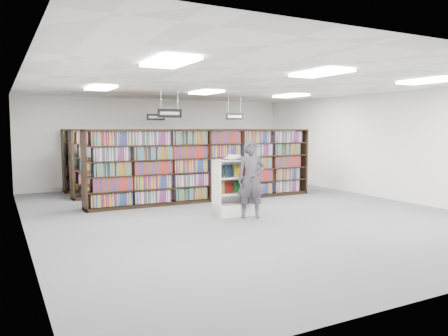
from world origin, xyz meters
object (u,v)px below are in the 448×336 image
bookshelf_row_near (206,165)px  endcap_display (233,196)px  shopper (251,179)px  open_book (235,158)px

bookshelf_row_near → endcap_display: 2.36m
endcap_display → shopper: (0.24, -0.44, 0.45)m
bookshelf_row_near → endcap_display: size_ratio=5.07×
endcap_display → open_book: size_ratio=1.85×
bookshelf_row_near → endcap_display: (-0.34, -2.26, -0.58)m
open_book → shopper: 0.68m
endcap_display → shopper: bearing=-58.5°
shopper → open_book: bearing=140.5°
bookshelf_row_near → shopper: 2.71m
bookshelf_row_near → shopper: bearing=-92.2°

